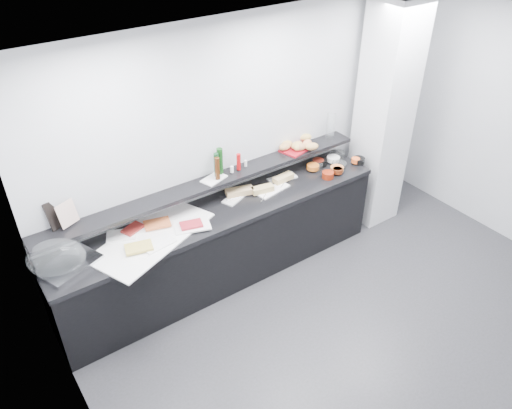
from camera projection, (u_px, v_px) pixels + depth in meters
ground at (383, 347)px, 4.71m from camera, size 5.00×5.00×0.00m
back_wall at (261, 140)px, 5.31m from camera, size 5.00×0.02×2.70m
ceiling at (443, 67)px, 3.19m from camera, size 5.00×5.00×0.00m
column at (384, 117)px, 5.78m from camera, size 0.50×0.50×2.70m
buffet_cabinet at (223, 246)px, 5.29m from camera, size 3.60×0.60×0.85m
counter_top at (222, 211)px, 5.04m from camera, size 3.62×0.62×0.05m
wall_shelf at (211, 182)px, 5.01m from camera, size 3.60×0.25×0.04m
cloche_base at (70, 265)px, 4.29m from camera, size 0.58×0.48×0.04m
cloche_dome at (56, 258)px, 4.21m from camera, size 0.57×0.47×0.34m
linen_runner at (152, 237)px, 4.64m from camera, size 1.32×0.98×0.01m
platter_meat_a at (121, 235)px, 4.64m from camera, size 0.31×0.27×0.01m
food_meat_a at (133, 229)px, 4.69m from camera, size 0.23×0.19×0.02m
platter_salmon at (146, 226)px, 4.76m from camera, size 0.32×0.26×0.01m
food_salmon at (157, 224)px, 4.75m from camera, size 0.28×0.22×0.02m
platter_cheese at (158, 243)px, 4.54m from camera, size 0.32×0.24×0.01m
food_cheese at (139, 247)px, 4.46m from camera, size 0.27×0.21×0.02m
platter_meat_b at (192, 225)px, 4.76m from camera, size 0.39×0.32×0.01m
food_meat_b at (191, 225)px, 4.74m from camera, size 0.24×0.18×0.02m
sandwich_plate_left at (236, 197)px, 5.19m from camera, size 0.35×0.25×0.01m
sandwich_food_left at (240, 191)px, 5.22m from camera, size 0.31×0.19×0.06m
tongs_left at (234, 199)px, 5.15m from camera, size 0.16×0.04×0.01m
sandwich_plate_mid at (272, 190)px, 5.32m from camera, size 0.41×0.23×0.01m
sandwich_food_mid at (263, 189)px, 5.25m from camera, size 0.25×0.13×0.06m
tongs_mid at (263, 198)px, 5.16m from camera, size 0.14×0.10×0.01m
sandwich_plate_right at (282, 178)px, 5.51m from camera, size 0.34×0.17×0.01m
sandwich_food_right at (283, 178)px, 5.44m from camera, size 0.25×0.11×0.06m
tongs_right at (283, 184)px, 5.39m from camera, size 0.14×0.09×0.01m
bowl_glass_fruit at (316, 166)px, 5.67m from camera, size 0.17×0.17×0.07m
fill_glass_fruit at (313, 167)px, 5.64m from camera, size 0.18×0.18×0.05m
bowl_black_jam at (320, 162)px, 5.75m from camera, size 0.19×0.19×0.07m
fill_black_jam at (318, 162)px, 5.74m from camera, size 0.17×0.17×0.05m
bowl_glass_cream at (338, 155)px, 5.90m from camera, size 0.22×0.22×0.07m
fill_glass_cream at (333, 159)px, 5.79m from camera, size 0.16×0.16×0.05m
bowl_red_jam at (328, 175)px, 5.51m from camera, size 0.16×0.16×0.07m
fill_red_jam at (338, 171)px, 5.57m from camera, size 0.14×0.14×0.05m
bowl_glass_salmon at (339, 165)px, 5.69m from camera, size 0.17×0.17×0.07m
fill_glass_salmon at (337, 169)px, 5.60m from camera, size 0.19×0.19×0.05m
bowl_black_fruit at (359, 161)px, 5.78m from camera, size 0.14×0.14×0.07m
fill_black_fruit at (356, 160)px, 5.76m from camera, size 0.11×0.11×0.05m
framed_print at (58, 213)px, 4.32m from camera, size 0.22×0.15×0.26m
print_art at (67, 214)px, 4.30m from camera, size 0.19×0.12×0.22m
condiment_tray at (214, 179)px, 5.02m from camera, size 0.29×0.23×0.01m
bottle_green_a at (216, 165)px, 4.98m from camera, size 0.06×0.06×0.26m
bottle_brown at (217, 169)px, 4.94m from camera, size 0.06×0.06×0.24m
bottle_green_b at (220, 161)px, 5.03m from camera, size 0.07×0.07×0.28m
bottle_hot at (239, 162)px, 5.11m from camera, size 0.05×0.05×0.18m
shaker_salt at (232, 169)px, 5.10m from camera, size 0.05×0.05×0.07m
shaker_pepper at (246, 163)px, 5.20m from camera, size 0.03×0.03×0.07m
bread_tray at (296, 149)px, 5.54m from camera, size 0.39×0.31×0.02m
bread_roll_nw at (287, 144)px, 5.52m from camera, size 0.14×0.09×0.08m
bread_roll_n at (285, 146)px, 5.48m from camera, size 0.16×0.12×0.08m
bread_roll_ne at (306, 137)px, 5.66m from camera, size 0.16×0.13×0.08m
bread_roll_sw at (299, 147)px, 5.47m from camera, size 0.14×0.11×0.08m
bread_roll_s at (311, 146)px, 5.48m from camera, size 0.18×0.15×0.08m
bread_roll_se at (307, 143)px, 5.54m from camera, size 0.16×0.12×0.08m
bread_roll_midw at (300, 147)px, 5.47m from camera, size 0.15×0.12×0.08m
bread_roll_mide at (297, 145)px, 5.51m from camera, size 0.17×0.13×0.08m
carafe at (331, 126)px, 5.70m from camera, size 0.13×0.13×0.30m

